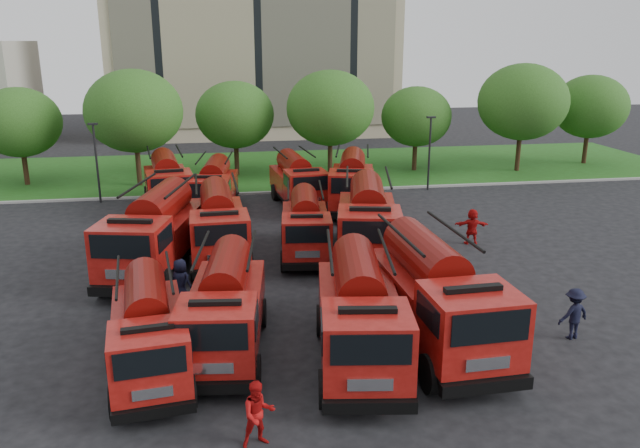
% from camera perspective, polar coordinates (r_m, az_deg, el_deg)
% --- Properties ---
extents(ground, '(140.00, 140.00, 0.00)m').
position_cam_1_polar(ground, '(25.72, -3.43, -6.59)').
color(ground, black).
rests_on(ground, ground).
extents(lawn, '(70.00, 16.00, 0.12)m').
position_cam_1_polar(lawn, '(50.61, -6.52, 4.95)').
color(lawn, '#1F4412').
rests_on(lawn, ground).
extents(curb, '(70.00, 0.30, 0.14)m').
position_cam_1_polar(curb, '(42.70, -5.94, 2.84)').
color(curb, gray).
rests_on(curb, ground).
extents(apartment_building, '(30.00, 14.18, 25.00)m').
position_cam_1_polar(apartment_building, '(71.67, -6.15, 18.31)').
color(apartment_building, '#C1AE90').
rests_on(apartment_building, ground).
extents(tree_1, '(5.71, 5.71, 6.98)m').
position_cam_1_polar(tree_1, '(48.84, -25.80, 8.37)').
color(tree_1, '#382314').
rests_on(tree_1, ground).
extents(tree_2, '(6.72, 6.72, 8.22)m').
position_cam_1_polar(tree_2, '(45.66, -16.65, 9.87)').
color(tree_2, '#382314').
rests_on(tree_2, ground).
extents(tree_3, '(5.88, 5.88, 7.19)m').
position_cam_1_polar(tree_3, '(47.88, -7.78, 9.86)').
color(tree_3, '#382314').
rests_on(tree_3, ground).
extents(tree_4, '(6.55, 6.55, 8.01)m').
position_cam_1_polar(tree_4, '(47.05, 0.95, 10.55)').
color(tree_4, '#382314').
rests_on(tree_4, ground).
extents(tree_5, '(5.46, 5.46, 6.68)m').
position_cam_1_polar(tree_5, '(49.81, 8.80, 9.68)').
color(tree_5, '#382314').
rests_on(tree_5, ground).
extents(tree_6, '(6.89, 6.89, 8.42)m').
position_cam_1_polar(tree_6, '(51.38, 18.05, 10.56)').
color(tree_6, '#382314').
rests_on(tree_6, ground).
extents(tree_7, '(6.05, 6.05, 7.39)m').
position_cam_1_polar(tree_7, '(56.63, 23.48, 9.81)').
color(tree_7, '#382314').
rests_on(tree_7, ground).
extents(lamp_post_0, '(0.60, 0.25, 5.11)m').
position_cam_1_polar(lamp_post_0, '(42.09, -19.78, 5.69)').
color(lamp_post_0, black).
rests_on(lamp_post_0, ground).
extents(lamp_post_1, '(0.60, 0.25, 5.11)m').
position_cam_1_polar(lamp_post_1, '(43.78, 9.99, 6.79)').
color(lamp_post_1, black).
rests_on(lamp_post_1, ground).
extents(fire_truck_0, '(2.95, 6.57, 2.89)m').
position_cam_1_polar(fire_truck_0, '(20.23, -15.42, -9.34)').
color(fire_truck_0, black).
rests_on(fire_truck_0, ground).
extents(fire_truck_1, '(3.16, 7.10, 3.13)m').
position_cam_1_polar(fire_truck_1, '(21.09, -8.69, -7.46)').
color(fire_truck_1, black).
rests_on(fire_truck_1, ground).
extents(fire_truck_2, '(3.55, 7.63, 3.35)m').
position_cam_1_polar(fire_truck_2, '(20.14, 3.66, -8.14)').
color(fire_truck_2, black).
rests_on(fire_truck_2, ground).
extents(fire_truck_3, '(3.15, 8.00, 3.60)m').
position_cam_1_polar(fire_truck_3, '(21.47, 10.64, -6.43)').
color(fire_truck_3, black).
rests_on(fire_truck_3, ground).
extents(fire_truck_4, '(4.46, 8.40, 3.64)m').
position_cam_1_polar(fire_truck_4, '(28.66, -14.95, -0.79)').
color(fire_truck_4, black).
rests_on(fire_truck_4, ground).
extents(fire_truck_5, '(2.90, 7.44, 3.35)m').
position_cam_1_polar(fire_truck_5, '(29.85, -9.28, -0.05)').
color(fire_truck_5, black).
rests_on(fire_truck_5, ground).
extents(fire_truck_6, '(2.95, 6.67, 2.94)m').
position_cam_1_polar(fire_truck_6, '(30.07, -1.33, -0.12)').
color(fire_truck_6, black).
rests_on(fire_truck_6, ground).
extents(fire_truck_7, '(4.31, 8.33, 3.62)m').
position_cam_1_polar(fire_truck_7, '(29.61, 4.38, 0.26)').
color(fire_truck_7, black).
rests_on(fire_truck_7, ground).
extents(fire_truck_8, '(3.50, 7.62, 3.34)m').
position_cam_1_polar(fire_truck_8, '(39.36, -13.79, 3.69)').
color(fire_truck_8, black).
rests_on(fire_truck_8, ground).
extents(fire_truck_9, '(3.16, 7.04, 3.10)m').
position_cam_1_polar(fire_truck_9, '(38.14, -9.68, 3.34)').
color(fire_truck_9, black).
rests_on(fire_truck_9, ground).
extents(fire_truck_10, '(3.08, 7.15, 3.16)m').
position_cam_1_polar(fire_truck_10, '(39.15, -2.06, 3.95)').
color(fire_truck_10, black).
rests_on(fire_truck_10, ground).
extents(fire_truck_11, '(4.19, 7.82, 3.39)m').
position_cam_1_polar(fire_truck_11, '(38.29, 2.94, 3.83)').
color(fire_truck_11, black).
rests_on(fire_truck_11, ground).
extents(firefighter_0, '(0.61, 0.49, 1.54)m').
position_cam_1_polar(firefighter_0, '(18.41, 6.13, -16.75)').
color(firefighter_0, '#A40C0C').
rests_on(firefighter_0, ground).
extents(firefighter_1, '(0.96, 0.65, 1.81)m').
position_cam_1_polar(firefighter_1, '(17.20, -5.57, -19.41)').
color(firefighter_1, '#A40C0C').
rests_on(firefighter_1, ground).
extents(firefighter_2, '(0.85, 1.13, 1.71)m').
position_cam_1_polar(firefighter_2, '(21.90, 10.07, -11.16)').
color(firefighter_2, '#A40C0C').
rests_on(firefighter_2, ground).
extents(firefighter_3, '(1.30, 0.86, 1.85)m').
position_cam_1_polar(firefighter_3, '(23.98, 21.95, -9.62)').
color(firefighter_3, black).
rests_on(firefighter_3, ground).
extents(firefighter_4, '(1.11, 1.00, 1.89)m').
position_cam_1_polar(firefighter_4, '(25.48, -12.48, -7.20)').
color(firefighter_4, black).
rests_on(firefighter_4, ground).
extents(firefighter_5, '(1.83, 1.06, 1.85)m').
position_cam_1_polar(firefighter_5, '(33.02, 13.62, -1.75)').
color(firefighter_5, '#A40C0C').
rests_on(firefighter_5, ground).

